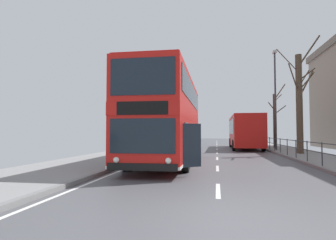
% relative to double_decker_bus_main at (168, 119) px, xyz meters
% --- Properties ---
extents(ground, '(15.80, 140.00, 0.20)m').
position_rel_double_decker_bus_main_xyz_m(ground, '(1.77, -9.13, -2.23)').
color(ground, '#4E4E54').
extents(double_decker_bus_main, '(3.30, 11.05, 4.33)m').
position_rel_double_decker_bus_main_xyz_m(double_decker_bus_main, '(0.00, 0.00, 0.00)').
color(double_decker_bus_main, red).
rests_on(double_decker_bus_main, ground).
extents(background_bus_far_lane, '(2.77, 10.40, 3.14)m').
position_rel_double_decker_bus_main_xyz_m(background_bus_far_lane, '(5.17, 13.90, -0.56)').
color(background_bus_far_lane, red).
rests_on(background_bus_far_lane, ground).
extents(pedestrian_railing_far_kerb, '(0.05, 28.40, 1.02)m').
position_rel_double_decker_bus_main_xyz_m(pedestrian_railing_far_kerb, '(6.94, 6.86, -1.44)').
color(pedestrian_railing_far_kerb, '#2D3338').
rests_on(pedestrian_railing_far_kerb, ground).
extents(street_lamp_far_side, '(0.28, 0.60, 8.35)m').
position_rel_double_decker_bus_main_xyz_m(street_lamp_far_side, '(7.36, 10.37, 2.66)').
color(street_lamp_far_side, '#38383D').
rests_on(street_lamp_far_side, ground).
extents(bare_tree_far_00, '(2.78, 1.67, 7.85)m').
position_rel_double_decker_bus_main_xyz_m(bare_tree_far_00, '(8.15, 6.30, 1.46)').
color(bare_tree_far_00, '#4C3D2D').
rests_on(bare_tree_far_00, ground).
extents(bare_tree_far_01, '(2.01, 1.89, 6.24)m').
position_rel_double_decker_bus_main_xyz_m(bare_tree_far_01, '(8.03, 13.98, 0.62)').
color(bare_tree_far_01, '#423328').
rests_on(bare_tree_far_01, ground).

